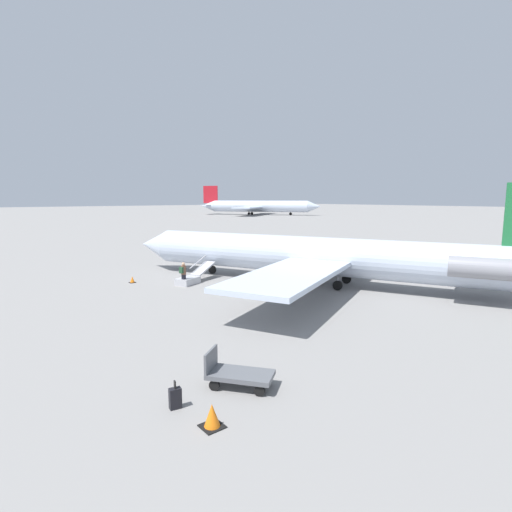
% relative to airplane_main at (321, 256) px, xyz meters
% --- Properties ---
extents(ground_plane, '(600.00, 600.00, 0.00)m').
position_rel_airplane_main_xyz_m(ground_plane, '(0.92, 0.42, -2.16)').
color(ground_plane, gray).
extents(airplane_main, '(30.82, 24.24, 7.22)m').
position_rel_airplane_main_xyz_m(airplane_main, '(0.00, 0.00, 0.00)').
color(airplane_main, silver).
rests_on(airplane_main, ground).
extents(airplane_far_right, '(40.90, 32.36, 10.97)m').
position_rel_airplane_main_xyz_m(airplane_far_right, '(98.40, -73.02, 1.12)').
color(airplane_far_right, silver).
rests_on(airplane_far_right, ground).
extents(boarding_stairs, '(2.60, 4.07, 1.77)m').
position_rel_airplane_main_xyz_m(boarding_stairs, '(6.40, 7.22, -1.78)').
color(boarding_stairs, '#B2B2B7').
rests_on(boarding_stairs, ground).
extents(passenger, '(0.46, 0.57, 1.74)m').
position_rel_airplane_main_xyz_m(passenger, '(5.88, 8.14, -1.16)').
color(passenger, '#23232D').
rests_on(passenger, ground).
extents(luggage_cart, '(2.42, 2.20, 1.22)m').
position_rel_airplane_main_xyz_m(luggage_cart, '(-9.18, 14.25, -1.70)').
color(luggage_cart, '#595B60').
rests_on(luggage_cart, ground).
extents(suitcase, '(0.28, 0.39, 0.88)m').
position_rel_airplane_main_xyz_m(suitcase, '(-9.15, 16.54, -1.83)').
color(suitcase, black).
rests_on(suitcase, ground).
extents(traffic_cone_near_stairs, '(0.45, 0.45, 0.49)m').
position_rel_airplane_main_xyz_m(traffic_cone_near_stairs, '(9.32, 10.60, -1.94)').
color(traffic_cone_near_stairs, black).
rests_on(traffic_cone_near_stairs, ground).
extents(traffic_cone_near_cart, '(0.62, 0.62, 0.68)m').
position_rel_airplane_main_xyz_m(traffic_cone_near_cart, '(-10.69, 16.21, -1.84)').
color(traffic_cone_near_cart, black).
rests_on(traffic_cone_near_cart, ground).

